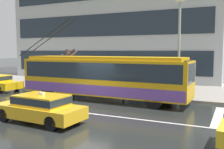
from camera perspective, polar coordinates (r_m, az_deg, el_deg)
ground_plane at (r=15.15m, az=-5.66°, el=-7.17°), size 160.00×160.00×0.00m
sidewalk_slab at (r=23.24m, az=5.93°, el=-2.64°), size 80.00×10.00×0.14m
crosswalk_stripe_edge_near at (r=14.09m, az=22.25°, el=-8.48°), size 0.44×4.40×0.01m
lane_centre_line at (r=14.16m, az=-8.19°, el=-8.07°), size 72.00×0.14×0.01m
trolleybus at (r=17.11m, az=-2.01°, el=-0.35°), size 12.80×2.81×5.48m
taxi_oncoming_near at (r=12.35m, az=-15.51°, el=-6.87°), size 4.34×1.97×1.39m
bus_shelter at (r=20.93m, az=-2.14°, el=2.01°), size 4.19×1.87×2.53m
pedestrian_at_shelter at (r=19.19m, az=13.68°, el=0.65°), size 1.46×1.46×1.97m
pedestrian_approaching_curb at (r=18.60m, az=2.64°, el=0.56°), size 1.16×1.16×1.94m
pedestrian_walking_past at (r=20.08m, az=13.08°, el=0.60°), size 1.25×1.25×1.91m
street_lamp at (r=17.59m, az=14.54°, el=7.46°), size 0.60×0.32×6.47m
street_tree_bare at (r=24.45m, az=-9.59°, el=2.15°), size 1.38×1.79×3.34m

